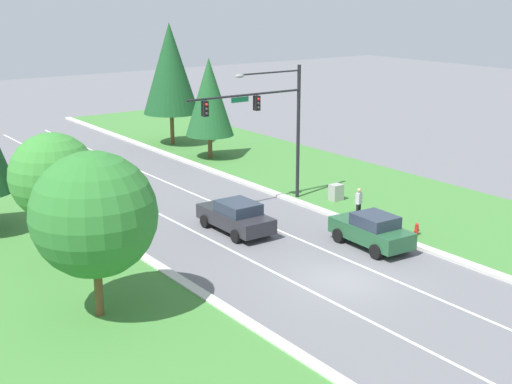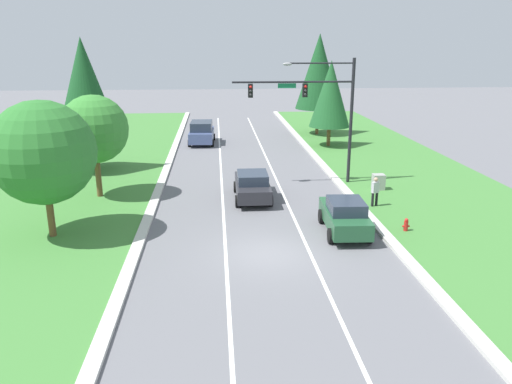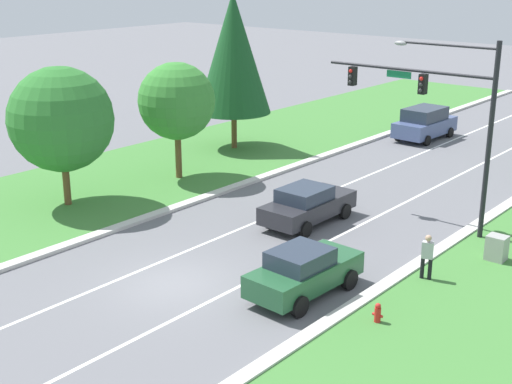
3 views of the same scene
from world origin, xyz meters
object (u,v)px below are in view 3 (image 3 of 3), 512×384
Objects in this scene: oak_far_left_tree at (177,101)px; utility_cabinet at (497,249)px; slate_blue_suv at (425,123)px; pedestrian at (427,256)px; oak_near_left_tree at (61,119)px; charcoal_sedan at (307,204)px; fire_hydrant at (378,314)px; traffic_signal_mast at (440,104)px; forest_sedan at (304,271)px; conifer_mid_left_tree at (233,53)px.

utility_cabinet is at bearing 0.12° from oak_far_left_tree.
pedestrian is at bearing -60.41° from slate_blue_suv.
utility_cabinet is at bearing 19.75° from oak_near_left_tree.
fire_hydrant is at bearing -39.90° from charcoal_sedan.
pedestrian is at bearing 95.00° from fire_hydrant.
traffic_signal_mast is at bearing 8.12° from oak_far_left_tree.
charcoal_sedan is 6.61× the size of fire_hydrant.
forest_sedan is 14.75m from oak_far_left_tree.
conifer_mid_left_tree reaches higher than oak_near_left_tree.
oak_far_left_tree is at bearing 156.23° from fire_hydrant.
pedestrian is (6.53, -2.04, 0.12)m from charcoal_sedan.
conifer_mid_left_tree is at bearing -125.92° from slate_blue_suv.
fire_hydrant is at bearing -23.77° from oak_far_left_tree.
pedestrian is at bearing -11.46° from oak_far_left_tree.
traffic_signal_mast is 16.41m from slate_blue_suv.
traffic_signal_mast is 4.61× the size of pedestrian.
conifer_mid_left_tree is at bearing 163.18° from traffic_signal_mast.
pedestrian is at bearing -111.26° from utility_cabinet.
slate_blue_suv reaches higher than utility_cabinet.
conifer_mid_left_tree reaches higher than utility_cabinet.
conifer_mid_left_tree is (-17.24, 9.49, 4.68)m from pedestrian.
slate_blue_suv reaches higher than forest_sedan.
fire_hydrant is at bearing 76.47° from pedestrian.
oak_far_left_tree reaches higher than utility_cabinet.
charcoal_sedan is 0.78× the size of oak_far_left_tree.
traffic_signal_mast is at bearing -59.52° from slate_blue_suv.
oak_far_left_tree is at bearing -30.00° from pedestrian.
forest_sedan is at bearing 176.29° from fire_hydrant.
charcoal_sedan is 0.73× the size of oak_near_left_tree.
fire_hydrant is (2.93, -0.19, -0.51)m from forest_sedan.
forest_sedan is 6.88m from charcoal_sedan.
slate_blue_suv is at bearing 114.00° from fire_hydrant.
traffic_signal_mast is 1.23× the size of oak_near_left_tree.
slate_blue_suv is 19.28m from utility_cabinet.
oak_far_left_tree is at bearing -73.50° from conifer_mid_left_tree.
pedestrian reaches higher than forest_sedan.
oak_near_left_tree is (-16.16, -3.09, 3.05)m from pedestrian.
conifer_mid_left_tree is (-14.95, 4.52, 0.43)m from traffic_signal_mast.
forest_sedan is at bearing 35.74° from pedestrian.
conifer_mid_left_tree is at bearing 161.03° from utility_cabinet.
slate_blue_suv is at bearing 70.70° from oak_far_left_tree.
forest_sedan is 6.23× the size of fire_hydrant.
oak_near_left_tree is at bearing -151.49° from charcoal_sedan.
traffic_signal_mast is at bearing 106.65° from fire_hydrant.
forest_sedan is at bearing -41.81° from conifer_mid_left_tree.
slate_blue_suv is 23.14m from oak_near_left_tree.
pedestrian reaches higher than charcoal_sedan.
oak_near_left_tree is at bearing -149.80° from traffic_signal_mast.
utility_cabinet is (3.52, -1.83, -4.67)m from traffic_signal_mast.
oak_far_left_tree is at bearing 154.94° from forest_sedan.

